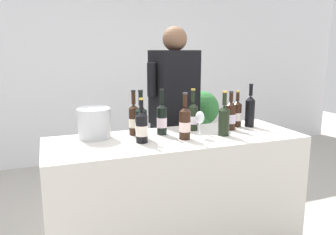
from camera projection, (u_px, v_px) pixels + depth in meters
wall_back at (109, 63)px, 4.69m from camera, size 8.00×0.10×2.80m
counter at (176, 198)px, 2.49m from camera, size 1.86×0.66×0.95m
wine_bottle_0 at (185, 123)px, 2.32m from camera, size 0.08×0.08×0.33m
wine_bottle_1 at (224, 119)px, 2.42m from camera, size 0.08×0.08×0.33m
wine_bottle_2 at (162, 119)px, 2.45m from camera, size 0.08×0.08×0.34m
wine_bottle_3 at (193, 116)px, 2.58m from camera, size 0.08×0.08×0.33m
wine_bottle_4 at (231, 116)px, 2.60m from camera, size 0.08×0.08×0.31m
wine_bottle_5 at (142, 127)px, 2.24m from camera, size 0.08×0.08×0.31m
wine_bottle_6 at (134, 119)px, 2.44m from camera, size 0.07×0.07×0.33m
wine_bottle_7 at (250, 110)px, 2.70m from camera, size 0.08×0.08×0.35m
wine_bottle_8 at (237, 114)px, 2.71m from camera, size 0.07×0.07×0.30m
wine_bottle_9 at (141, 122)px, 2.33m from camera, size 0.09×0.09×0.35m
wine_glass at (200, 119)px, 2.37m from camera, size 0.07×0.07×0.19m
ice_bucket at (94, 123)px, 2.35m from camera, size 0.24×0.24×0.22m
person_server at (174, 127)px, 3.05m from camera, size 0.56×0.35×1.78m
potted_shrub at (190, 131)px, 3.51m from camera, size 0.59×0.46×1.15m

